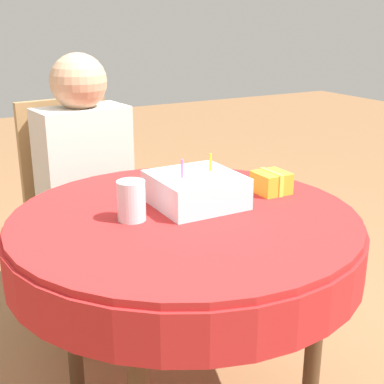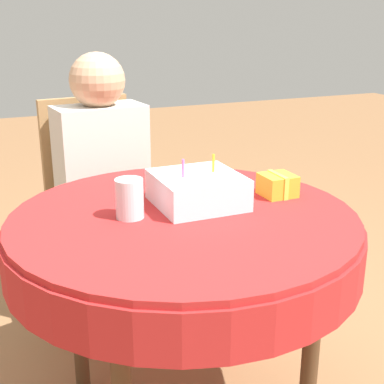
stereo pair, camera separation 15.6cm
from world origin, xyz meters
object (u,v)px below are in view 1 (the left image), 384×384
(birthday_cake, at_px, (195,189))
(gift_box, at_px, (271,182))
(chair, at_px, (79,209))
(person, at_px, (86,170))
(drinking_glass, at_px, (131,201))

(birthday_cake, distance_m, gift_box, 0.27)
(chair, height_order, person, person)
(person, xyz_separation_m, birthday_cake, (0.13, -0.67, 0.09))
(drinking_glass, bearing_deg, birthday_cake, 6.76)
(chair, bearing_deg, birthday_cake, -85.73)
(birthday_cake, bearing_deg, person, 100.79)
(chair, relative_size, birthday_cake, 3.82)
(chair, xyz_separation_m, gift_box, (0.41, -0.79, 0.27))
(person, height_order, birthday_cake, person)
(birthday_cake, bearing_deg, chair, 100.15)
(person, xyz_separation_m, gift_box, (0.40, -0.69, 0.07))
(chair, distance_m, gift_box, 0.93)
(chair, xyz_separation_m, person, (0.01, -0.10, 0.20))
(chair, distance_m, birthday_cake, 0.83)
(person, height_order, gift_box, person)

